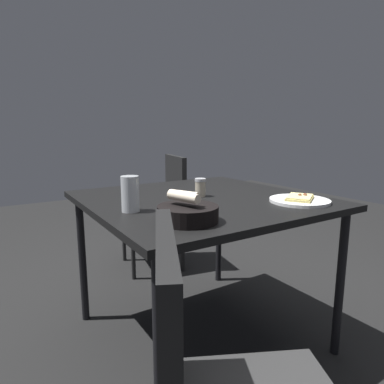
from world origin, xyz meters
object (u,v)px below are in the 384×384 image
Objects in this scene: dining_table at (201,209)px; beer_glass at (130,196)px; pizza_plate at (300,200)px; pepper_shaker at (200,188)px; bread_basket at (188,212)px; chair_far at (161,203)px.

beer_glass reaches higher than dining_table.
pepper_shaker is at bearing -138.52° from pizza_plate.
beer_glass is 1.60× the size of pepper_shaker.
pizza_plate is at bearing 90.88° from bread_basket.
pizza_plate is 1.31m from chair_far.
beer_glass reaches higher than pizza_plate.
chair_far is (-1.29, -0.06, -0.25)m from pizza_plate.
bread_basket is at bearing 24.14° from beer_glass.
chair_far reaches higher than pepper_shaker.
pizza_plate is 0.77m from beer_glass.
pizza_plate is 1.87× the size of beer_glass.
pepper_shaker is (-0.35, -0.31, 0.03)m from pizza_plate.
pepper_shaker is (-0.11, 0.41, -0.02)m from beer_glass.
chair_far is at bearing 156.98° from bread_basket.
pepper_shaker reaches higher than pizza_plate.
beer_glass is at bearing -32.63° from chair_far.
beer_glass reaches higher than chair_far.
bread_basket is 0.25× the size of chair_far.
pepper_shaker is (-0.02, 0.01, 0.10)m from dining_table.
pizza_plate is 0.31× the size of chair_far.
chair_far is at bearing 147.37° from beer_glass.
dining_table is at bearing 102.35° from beer_glass.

